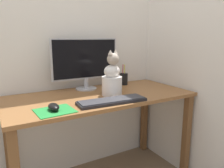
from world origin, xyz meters
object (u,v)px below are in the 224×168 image
at_px(cat, 112,79).
at_px(monitor, 86,61).
at_px(keyboard, 112,101).
at_px(pen_cup, 124,79).
at_px(computer_mouse_left, 54,107).

bearing_deg(cat, monitor, 90.63).
bearing_deg(cat, keyboard, -137.40).
xyz_separation_m(monitor, pen_cup, (0.36, -0.01, -0.17)).
height_order(keyboard, computer_mouse_left, computer_mouse_left).
distance_m(monitor, computer_mouse_left, 0.59).
bearing_deg(computer_mouse_left, cat, 16.45).
distance_m(keyboard, pen_cup, 0.57).
bearing_deg(keyboard, pen_cup, 53.14).
bearing_deg(pen_cup, computer_mouse_left, -151.26).
bearing_deg(pen_cup, cat, -135.50).
height_order(monitor, pen_cup, monitor).
xyz_separation_m(monitor, keyboard, (-0.00, -0.44, -0.22)).
distance_m(computer_mouse_left, pen_cup, 0.84).
bearing_deg(monitor, cat, -71.76).
xyz_separation_m(keyboard, cat, (0.09, 0.16, 0.11)).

